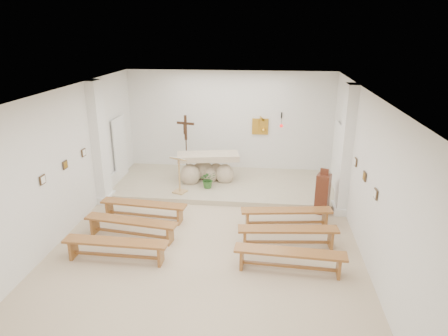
# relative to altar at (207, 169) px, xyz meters

# --- Properties ---
(ground) EXTENTS (7.00, 10.00, 0.00)m
(ground) POSITION_rel_altar_xyz_m (0.56, -3.57, -0.53)
(ground) COLOR #C8B491
(ground) RESTS_ON ground
(wall_left) EXTENTS (0.02, 10.00, 3.50)m
(wall_left) POSITION_rel_altar_xyz_m (-2.93, -3.57, 1.22)
(wall_left) COLOR white
(wall_left) RESTS_ON ground
(wall_right) EXTENTS (0.02, 10.00, 3.50)m
(wall_right) POSITION_rel_altar_xyz_m (4.05, -3.57, 1.22)
(wall_right) COLOR white
(wall_right) RESTS_ON ground
(wall_back) EXTENTS (7.00, 0.02, 3.50)m
(wall_back) POSITION_rel_altar_xyz_m (0.56, 1.42, 1.22)
(wall_back) COLOR white
(wall_back) RESTS_ON ground
(ceiling) EXTENTS (7.00, 10.00, 0.02)m
(ceiling) POSITION_rel_altar_xyz_m (0.56, -3.57, 2.96)
(ceiling) COLOR silver
(ceiling) RESTS_ON wall_back
(sanctuary_platform) EXTENTS (6.98, 3.00, 0.15)m
(sanctuary_platform) POSITION_rel_altar_xyz_m (0.56, -0.07, -0.46)
(sanctuary_platform) COLOR tan
(sanctuary_platform) RESTS_ON ground
(pilaster_left) EXTENTS (0.26, 0.55, 3.50)m
(pilaster_left) POSITION_rel_altar_xyz_m (-2.81, -1.57, 1.22)
(pilaster_left) COLOR white
(pilaster_left) RESTS_ON ground
(pilaster_right) EXTENTS (0.26, 0.55, 3.50)m
(pilaster_right) POSITION_rel_altar_xyz_m (3.93, -1.57, 1.22)
(pilaster_right) COLOR white
(pilaster_right) RESTS_ON ground
(gold_wall_relief) EXTENTS (0.55, 0.04, 0.55)m
(gold_wall_relief) POSITION_rel_altar_xyz_m (1.61, 1.39, 1.12)
(gold_wall_relief) COLOR gold
(gold_wall_relief) RESTS_ON wall_back
(sanctuary_lamp) EXTENTS (0.11, 0.36, 0.44)m
(sanctuary_lamp) POSITION_rel_altar_xyz_m (2.31, 1.14, 1.28)
(sanctuary_lamp) COLOR black
(sanctuary_lamp) RESTS_ON wall_back
(station_frame_left_front) EXTENTS (0.03, 0.20, 0.20)m
(station_frame_left_front) POSITION_rel_altar_xyz_m (-2.91, -4.37, 1.19)
(station_frame_left_front) COLOR #44311E
(station_frame_left_front) RESTS_ON wall_left
(station_frame_left_mid) EXTENTS (0.03, 0.20, 0.20)m
(station_frame_left_mid) POSITION_rel_altar_xyz_m (-2.91, -3.37, 1.19)
(station_frame_left_mid) COLOR #44311E
(station_frame_left_mid) RESTS_ON wall_left
(station_frame_left_rear) EXTENTS (0.03, 0.20, 0.20)m
(station_frame_left_rear) POSITION_rel_altar_xyz_m (-2.91, -2.37, 1.19)
(station_frame_left_rear) COLOR #44311E
(station_frame_left_rear) RESTS_ON wall_left
(station_frame_right_front) EXTENTS (0.03, 0.20, 0.20)m
(station_frame_right_front) POSITION_rel_altar_xyz_m (4.03, -4.37, 1.19)
(station_frame_right_front) COLOR #44311E
(station_frame_right_front) RESTS_ON wall_right
(station_frame_right_mid) EXTENTS (0.03, 0.20, 0.20)m
(station_frame_right_mid) POSITION_rel_altar_xyz_m (4.03, -3.37, 1.19)
(station_frame_right_mid) COLOR #44311E
(station_frame_right_mid) RESTS_ON wall_right
(station_frame_right_rear) EXTENTS (0.03, 0.20, 0.20)m
(station_frame_right_rear) POSITION_rel_altar_xyz_m (4.03, -2.37, 1.19)
(station_frame_right_rear) COLOR #44311E
(station_frame_right_rear) RESTS_ON wall_right
(radiator_left) EXTENTS (0.10, 0.85, 0.52)m
(radiator_left) POSITION_rel_altar_xyz_m (-2.87, -0.87, -0.26)
(radiator_left) COLOR silver
(radiator_left) RESTS_ON ground
(radiator_right) EXTENTS (0.10, 0.85, 0.52)m
(radiator_right) POSITION_rel_altar_xyz_m (3.99, -0.87, -0.26)
(radiator_right) COLOR silver
(radiator_right) RESTS_ON ground
(altar) EXTENTS (2.04, 1.10, 1.00)m
(altar) POSITION_rel_altar_xyz_m (0.00, 0.00, 0.00)
(altar) COLOR beige
(altar) RESTS_ON sanctuary_platform
(lectern) EXTENTS (0.50, 0.46, 1.16)m
(lectern) POSITION_rel_altar_xyz_m (-0.68, -1.08, 0.19)
(lectern) COLOR tan
(lectern) RESTS_ON sanctuary_platform
(crucifix_stand) EXTENTS (0.60, 0.26, 2.00)m
(crucifix_stand) POSITION_rel_altar_xyz_m (-0.80, 0.58, 0.77)
(crucifix_stand) COLOR #372211
(crucifix_stand) RESTS_ON sanctuary_platform
(potted_plant) EXTENTS (0.59, 0.54, 0.54)m
(potted_plant) POSITION_rel_altar_xyz_m (0.11, -0.59, -0.11)
(potted_plant) COLOR #2F6126
(potted_plant) RESTS_ON sanctuary_platform
(donation_pedestal) EXTENTS (0.44, 0.44, 1.29)m
(donation_pedestal) POSITION_rel_altar_xyz_m (3.42, -1.69, 0.03)
(donation_pedestal) COLOR #5B2C1A
(donation_pedestal) RESTS_ON ground
(bench_left_front) EXTENTS (2.32, 0.59, 0.49)m
(bench_left_front) POSITION_rel_altar_xyz_m (-1.30, -2.64, -0.17)
(bench_left_front) COLOR brown
(bench_left_front) RESTS_ON ground
(bench_right_front) EXTENTS (2.32, 0.67, 0.49)m
(bench_right_front) POSITION_rel_altar_xyz_m (2.42, -2.64, -0.17)
(bench_right_front) COLOR brown
(bench_right_front) RESTS_ON ground
(bench_left_second) EXTENTS (2.32, 0.68, 0.49)m
(bench_left_second) POSITION_rel_altar_xyz_m (-1.30, -3.64, -0.17)
(bench_left_second) COLOR brown
(bench_left_second) RESTS_ON ground
(bench_right_second) EXTENTS (2.32, 0.60, 0.49)m
(bench_right_second) POSITION_rel_altar_xyz_m (2.42, -3.64, -0.17)
(bench_right_second) COLOR brown
(bench_right_second) RESTS_ON ground
(bench_left_third) EXTENTS (2.30, 0.40, 0.49)m
(bench_left_third) POSITION_rel_altar_xyz_m (-1.30, -4.64, -0.17)
(bench_left_third) COLOR brown
(bench_left_third) RESTS_ON ground
(bench_right_third) EXTENTS (2.31, 0.49, 0.49)m
(bench_right_third) POSITION_rel_altar_xyz_m (2.42, -4.64, -0.17)
(bench_right_third) COLOR brown
(bench_right_third) RESTS_ON ground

